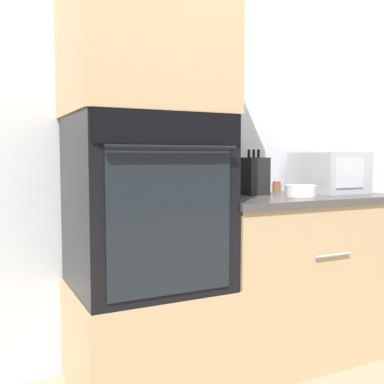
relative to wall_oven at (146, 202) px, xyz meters
name	(u,v)px	position (x,y,z in m)	size (l,w,h in m)	color
wall_back	(183,132)	(0.35, 0.33, 0.35)	(8.00, 0.05, 2.50)	silver
oven_cabinet_base	(147,336)	(0.00, 0.00, -0.65)	(0.70, 0.60, 0.50)	tan
wall_oven	(146,202)	(0.00, 0.00, 0.00)	(0.67, 0.64, 0.80)	black
oven_cabinet_upper	(144,19)	(0.00, 0.00, 0.84)	(0.70, 0.60, 0.88)	tan
counter_unit	(292,274)	(0.87, 0.00, -0.45)	(1.07, 0.63, 0.90)	tan
microwave	(328,172)	(1.19, 0.08, 0.12)	(0.32, 0.39, 0.24)	#B2B5BA
knife_block	(253,176)	(0.69, 0.13, 0.11)	(0.13, 0.15, 0.25)	black
bowl	(301,191)	(0.86, -0.07, 0.03)	(0.17, 0.17, 0.06)	white
condiment_jar_near	(277,187)	(0.93, 0.23, 0.03)	(0.05, 0.05, 0.06)	brown
condiment_jar_mid	(211,190)	(0.43, 0.15, 0.03)	(0.04, 0.04, 0.07)	silver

